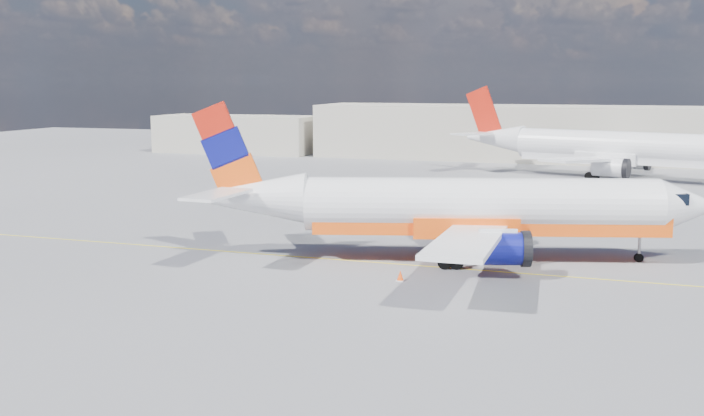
% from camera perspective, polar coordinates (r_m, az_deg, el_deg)
% --- Properties ---
extents(ground, '(240.00, 240.00, 0.00)m').
position_cam_1_polar(ground, '(48.28, 1.66, -4.83)').
color(ground, slate).
rests_on(ground, ground).
extents(taxi_line, '(70.00, 0.15, 0.01)m').
position_cam_1_polar(taxi_line, '(51.08, 2.61, -4.04)').
color(taxi_line, yellow).
rests_on(taxi_line, ground).
extents(terminal_main, '(70.00, 14.00, 8.00)m').
position_cam_1_polar(terminal_main, '(120.45, 14.21, 5.30)').
color(terminal_main, '#B7B09E').
rests_on(terminal_main, ground).
extents(terminal_annex, '(26.00, 10.00, 6.00)m').
position_cam_1_polar(terminal_annex, '(130.91, -8.39, 5.35)').
color(terminal_annex, '#B7B09E').
rests_on(terminal_annex, ground).
extents(main_jet, '(34.80, 26.55, 10.52)m').
position_cam_1_polar(main_jet, '(51.74, 8.11, -0.00)').
color(main_jet, white).
rests_on(main_jet, ground).
extents(second_jet, '(36.57, 27.89, 11.06)m').
position_cam_1_polar(second_jet, '(99.04, 18.17, 4.14)').
color(second_jet, white).
rests_on(second_jet, ground).
extents(traffic_cone, '(0.46, 0.46, 0.64)m').
position_cam_1_polar(traffic_cone, '(46.72, 3.53, -4.93)').
color(traffic_cone, white).
rests_on(traffic_cone, ground).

